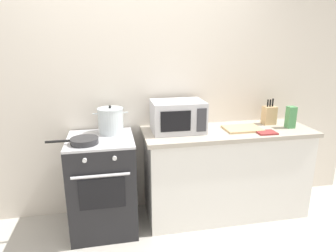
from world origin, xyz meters
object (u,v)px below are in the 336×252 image
Objects in this scene: frying_pan at (84,141)px; microwave at (178,116)px; stock_pot at (111,121)px; knife_block at (269,115)px; pasta_box at (291,117)px; stove at (103,184)px; oven_mitt at (266,132)px; cutting_board at (242,129)px.

frying_pan is 0.88× the size of microwave.
stock_pot is 1.65m from knife_block.
knife_block reaches higher than pasta_box.
frying_pan reaches higher than stove.
microwave is 2.27× the size of pasta_box.
stock_pot reaches higher than oven_mitt.
knife_block is (1.65, 0.00, -0.02)m from stock_pot.
oven_mitt is (-0.33, -0.13, -0.10)m from pasta_box.
stock_pot is 1.49m from oven_mitt.
stock_pot is (0.10, 0.14, 0.58)m from stove.
pasta_box is (2.03, 0.10, 0.08)m from frying_pan.
microwave is 1.83× the size of knife_block.
pasta_box reaches higher than oven_mitt.
knife_block reaches higher than stove.
stove is 2.82× the size of stock_pot.
pasta_box is at bearing 2.70° from frying_pan.
pasta_box is (0.14, -0.17, 0.01)m from knife_block.
pasta_box is at bearing -5.37° from microwave.
knife_block is at bearing 3.52° from microwave.
knife_block is (0.36, 0.14, 0.09)m from cutting_board.
microwave reaches higher than stock_pot.
frying_pan is 1.61× the size of knife_block.
microwave reaches higher than cutting_board.
cutting_board is 1.32× the size of knife_block.
frying_pan is 1.53m from cutting_board.
stove is at bearing 179.13° from pasta_box.
oven_mitt is (0.17, -0.16, -0.00)m from cutting_board.
stove is 4.18× the size of pasta_box.
knife_block reaches higher than cutting_board.
cutting_board is 0.24m from oven_mitt.
frying_pan is 1.91m from knife_block.
microwave reaches higher than oven_mitt.
stove is at bearing -173.92° from microwave.
pasta_box reaches higher than stove.
stove is 1.84m from knife_block.
cutting_board is at bearing 4.71° from frying_pan.
cutting_board is 0.51m from pasta_box.
knife_block is (1.89, 0.27, 0.07)m from frying_pan.
frying_pan is (-0.13, -0.12, 0.48)m from stove.
stock_pot is at bearing 173.85° from cutting_board.
knife_block reaches higher than oven_mitt.
cutting_board is at bearing 0.05° from stove.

